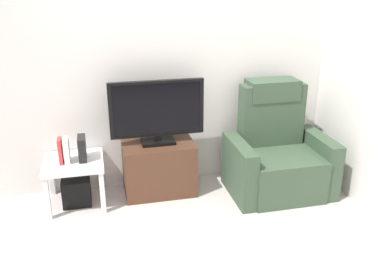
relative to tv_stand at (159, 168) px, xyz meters
The scene contains 10 objects.
ground_plane 0.90m from the tv_stand, 93.78° to the right, with size 6.40×6.40×0.00m, color #BCB2AD.
wall_back 1.08m from the tv_stand, 101.59° to the left, with size 6.40×0.06×2.60m, color silver.
tv_stand is the anchor object (origin of this frame).
television 0.58m from the tv_stand, 90.00° to the left, with size 0.90×0.20×0.62m.
recliner_armchair 1.18m from the tv_stand, ahead, with size 0.98×0.78×1.08m.
side_table 0.81m from the tv_stand, behind, with size 0.54×0.54×0.44m.
subwoofer_box 0.81m from the tv_stand, behind, with size 0.26×0.26×0.26m, color black.
book_leftmost 0.95m from the tv_stand, behind, with size 0.03×0.13×0.23m, color red.
book_middle 0.90m from the tv_stand, behind, with size 0.05×0.14×0.23m, color white.
game_console 0.77m from the tv_stand, behind, with size 0.07×0.20×0.22m, color black.
Camera 1 is at (-0.49, -2.86, 2.04)m, focal length 39.21 mm.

